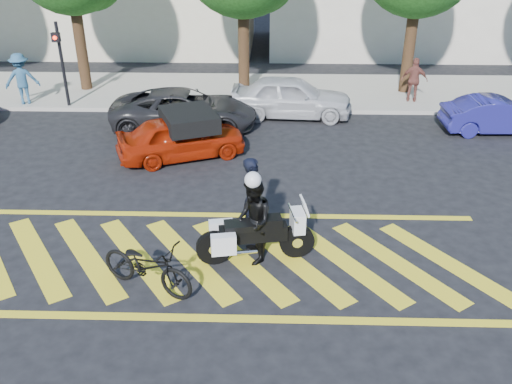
{
  "coord_description": "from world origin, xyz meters",
  "views": [
    {
      "loc": [
        1.1,
        -9.6,
        6.59
      ],
      "look_at": [
        0.8,
        1.12,
        1.05
      ],
      "focal_mm": 38.0,
      "sensor_mm": 36.0,
      "label": 1
    }
  ],
  "objects_px": {
    "officer_moto": "(253,221)",
    "red_convertible": "(181,137)",
    "parked_mid_right": "(291,97)",
    "bicycle": "(147,266)",
    "officer_bike": "(253,196)",
    "parked_right": "(498,115)",
    "parked_mid_left": "(184,110)",
    "police_motorcycle": "(254,235)"
  },
  "relations": [
    {
      "from": "officer_moto",
      "to": "police_motorcycle",
      "type": "bearing_deg",
      "value": 58.18
    },
    {
      "from": "bicycle",
      "to": "red_convertible",
      "type": "xyz_separation_m",
      "value": [
        -0.31,
        6.45,
        0.11
      ]
    },
    {
      "from": "police_motorcycle",
      "to": "officer_moto",
      "type": "xyz_separation_m",
      "value": [
        -0.02,
        0.01,
        0.35
      ]
    },
    {
      "from": "police_motorcycle",
      "to": "parked_mid_right",
      "type": "height_order",
      "value": "parked_mid_right"
    },
    {
      "from": "police_motorcycle",
      "to": "parked_right",
      "type": "xyz_separation_m",
      "value": [
        7.89,
        7.78,
        -0.0
      ]
    },
    {
      "from": "police_motorcycle",
      "to": "parked_mid_right",
      "type": "distance_m",
      "value": 9.24
    },
    {
      "from": "parked_mid_right",
      "to": "parked_right",
      "type": "distance_m",
      "value": 6.99
    },
    {
      "from": "officer_moto",
      "to": "parked_mid_right",
      "type": "bearing_deg",
      "value": 163.47
    },
    {
      "from": "officer_bike",
      "to": "parked_mid_right",
      "type": "height_order",
      "value": "officer_bike"
    },
    {
      "from": "red_convertible",
      "to": "parked_mid_right",
      "type": "relative_size",
      "value": 0.88
    },
    {
      "from": "officer_bike",
      "to": "police_motorcycle",
      "type": "xyz_separation_m",
      "value": [
        0.05,
        -1.15,
        -0.32
      ]
    },
    {
      "from": "officer_moto",
      "to": "bicycle",
      "type": "bearing_deg",
      "value": -71.93
    },
    {
      "from": "parked_right",
      "to": "officer_bike",
      "type": "bearing_deg",
      "value": 128.11
    },
    {
      "from": "officer_bike",
      "to": "officer_moto",
      "type": "relative_size",
      "value": 0.98
    },
    {
      "from": "red_convertible",
      "to": "officer_bike",
      "type": "bearing_deg",
      "value": -173.83
    },
    {
      "from": "parked_mid_left",
      "to": "parked_right",
      "type": "xyz_separation_m",
      "value": [
        10.48,
        -0.0,
        -0.08
      ]
    },
    {
      "from": "police_motorcycle",
      "to": "parked_mid_left",
      "type": "xyz_separation_m",
      "value": [
        -2.6,
        7.78,
        0.07
      ]
    },
    {
      "from": "parked_mid_right",
      "to": "bicycle",
      "type": "bearing_deg",
      "value": 166.86
    },
    {
      "from": "officer_bike",
      "to": "red_convertible",
      "type": "xyz_separation_m",
      "value": [
        -2.29,
        4.23,
        -0.28
      ]
    },
    {
      "from": "officer_bike",
      "to": "parked_mid_right",
      "type": "xyz_separation_m",
      "value": [
        1.09,
        8.04,
        -0.19
      ]
    },
    {
      "from": "police_motorcycle",
      "to": "red_convertible",
      "type": "relative_size",
      "value": 0.66
    },
    {
      "from": "bicycle",
      "to": "police_motorcycle",
      "type": "height_order",
      "value": "police_motorcycle"
    },
    {
      "from": "bicycle",
      "to": "police_motorcycle",
      "type": "xyz_separation_m",
      "value": [
        2.03,
        1.07,
        0.06
      ]
    },
    {
      "from": "parked_mid_left",
      "to": "parked_right",
      "type": "bearing_deg",
      "value": -92.79
    },
    {
      "from": "bicycle",
      "to": "parked_right",
      "type": "distance_m",
      "value": 13.29
    },
    {
      "from": "parked_right",
      "to": "police_motorcycle",
      "type": "bearing_deg",
      "value": 132.84
    },
    {
      "from": "officer_moto",
      "to": "parked_right",
      "type": "height_order",
      "value": "officer_moto"
    },
    {
      "from": "police_motorcycle",
      "to": "red_convertible",
      "type": "distance_m",
      "value": 5.87
    },
    {
      "from": "officer_bike",
      "to": "parked_right",
      "type": "relative_size",
      "value": 0.51
    },
    {
      "from": "bicycle",
      "to": "red_convertible",
      "type": "relative_size",
      "value": 0.54
    },
    {
      "from": "officer_moto",
      "to": "parked_right",
      "type": "distance_m",
      "value": 11.09
    },
    {
      "from": "parked_mid_left",
      "to": "parked_right",
      "type": "relative_size",
      "value": 1.34
    },
    {
      "from": "police_motorcycle",
      "to": "parked_mid_left",
      "type": "relative_size",
      "value": 0.51
    },
    {
      "from": "officer_moto",
      "to": "red_convertible",
      "type": "xyz_separation_m",
      "value": [
        -2.32,
        5.37,
        -0.3
      ]
    },
    {
      "from": "bicycle",
      "to": "parked_mid_left",
      "type": "relative_size",
      "value": 0.42
    },
    {
      "from": "bicycle",
      "to": "parked_mid_left",
      "type": "bearing_deg",
      "value": 29.02
    },
    {
      "from": "parked_mid_right",
      "to": "parked_right",
      "type": "height_order",
      "value": "parked_mid_right"
    },
    {
      "from": "red_convertible",
      "to": "parked_right",
      "type": "xyz_separation_m",
      "value": [
        10.23,
        2.4,
        -0.05
      ]
    },
    {
      "from": "officer_moto",
      "to": "parked_mid_left",
      "type": "bearing_deg",
      "value": -171.62
    },
    {
      "from": "red_convertible",
      "to": "parked_mid_right",
      "type": "height_order",
      "value": "parked_mid_right"
    },
    {
      "from": "bicycle",
      "to": "police_motorcycle",
      "type": "bearing_deg",
      "value": -36.95
    },
    {
      "from": "red_convertible",
      "to": "parked_right",
      "type": "height_order",
      "value": "red_convertible"
    }
  ]
}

